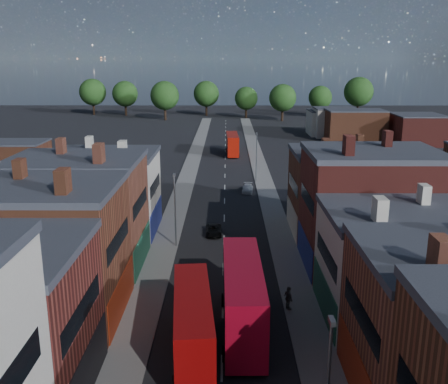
{
  "coord_description": "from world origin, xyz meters",
  "views": [
    {
      "loc": [
        0.3,
        -20.8,
        19.77
      ],
      "look_at": [
        0.0,
        33.96,
        5.11
      ],
      "focal_mm": 40.0,
      "sensor_mm": 36.0,
      "label": 1
    }
  ],
  "objects_px": {
    "car_2": "(214,230)",
    "ped_3": "(288,298)",
    "bus_0": "(193,324)",
    "car_3": "(247,188)",
    "bus_1": "(243,297)",
    "bus_2": "(232,144)"
  },
  "relations": [
    {
      "from": "bus_0",
      "to": "bus_1",
      "type": "xyz_separation_m",
      "value": [
        3.46,
        3.43,
        0.33
      ]
    },
    {
      "from": "bus_2",
      "to": "car_2",
      "type": "height_order",
      "value": "bus_2"
    },
    {
      "from": "bus_1",
      "to": "car_3",
      "type": "bearing_deg",
      "value": 86.25
    },
    {
      "from": "bus_0",
      "to": "bus_2",
      "type": "xyz_separation_m",
      "value": [
        3.46,
        74.46,
        -0.12
      ]
    },
    {
      "from": "bus_1",
      "to": "ped_3",
      "type": "xyz_separation_m",
      "value": [
        3.8,
        3.13,
        -1.71
      ]
    },
    {
      "from": "bus_2",
      "to": "car_3",
      "type": "bearing_deg",
      "value": -88.12
    },
    {
      "from": "bus_1",
      "to": "ped_3",
      "type": "relative_size",
      "value": 6.14
    },
    {
      "from": "bus_0",
      "to": "car_3",
      "type": "relative_size",
      "value": 2.79
    },
    {
      "from": "car_2",
      "to": "car_3",
      "type": "xyz_separation_m",
      "value": [
        4.7,
        19.23,
        0.02
      ]
    },
    {
      "from": "bus_2",
      "to": "ped_3",
      "type": "xyz_separation_m",
      "value": [
        3.8,
        -67.9,
        -1.26
      ]
    },
    {
      "from": "bus_0",
      "to": "bus_1",
      "type": "distance_m",
      "value": 4.88
    },
    {
      "from": "car_2",
      "to": "ped_3",
      "type": "xyz_separation_m",
      "value": [
        6.5,
        -18.04,
        0.57
      ]
    },
    {
      "from": "car_2",
      "to": "ped_3",
      "type": "relative_size",
      "value": 1.98
    },
    {
      "from": "bus_1",
      "to": "ped_3",
      "type": "bearing_deg",
      "value": 38.53
    },
    {
      "from": "bus_0",
      "to": "ped_3",
      "type": "height_order",
      "value": "bus_0"
    },
    {
      "from": "bus_2",
      "to": "car_2",
      "type": "relative_size",
      "value": 2.61
    },
    {
      "from": "bus_1",
      "to": "bus_2",
      "type": "distance_m",
      "value": 71.03
    },
    {
      "from": "bus_1",
      "to": "bus_2",
      "type": "height_order",
      "value": "bus_1"
    },
    {
      "from": "car_3",
      "to": "bus_2",
      "type": "bearing_deg",
      "value": 99.13
    },
    {
      "from": "bus_1",
      "to": "car_2",
      "type": "bearing_deg",
      "value": 96.34
    },
    {
      "from": "bus_0",
      "to": "car_3",
      "type": "distance_m",
      "value": 44.21
    },
    {
      "from": "bus_0",
      "to": "ped_3",
      "type": "xyz_separation_m",
      "value": [
        7.26,
        6.55,
        -1.38
      ]
    }
  ]
}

